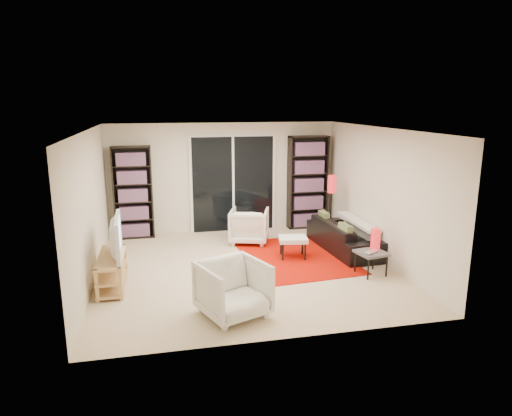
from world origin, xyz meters
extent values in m
plane|color=beige|center=(0.00, 0.00, 0.00)|extent=(5.00, 5.00, 0.00)
cube|color=beige|center=(0.00, 2.50, 1.20)|extent=(5.00, 0.02, 2.40)
cube|color=beige|center=(0.00, -2.50, 1.20)|extent=(5.00, 0.02, 2.40)
cube|color=beige|center=(-2.50, 0.00, 1.20)|extent=(0.02, 5.00, 2.40)
cube|color=beige|center=(2.50, 0.00, 1.20)|extent=(0.02, 5.00, 2.40)
cube|color=white|center=(0.00, 0.00, 2.40)|extent=(5.00, 5.00, 0.02)
cube|color=white|center=(0.20, 2.47, 1.05)|extent=(1.92, 0.06, 2.16)
cube|color=black|center=(0.20, 2.44, 1.05)|extent=(1.80, 0.02, 2.10)
cube|color=white|center=(0.20, 2.42, 1.05)|extent=(0.05, 0.02, 2.10)
cube|color=black|center=(-1.95, 2.34, 0.97)|extent=(0.80, 0.30, 1.95)
cube|color=#AD4252|center=(-1.95, 2.32, 0.97)|extent=(0.70, 0.22, 1.85)
cube|color=black|center=(1.90, 2.34, 1.05)|extent=(0.90, 0.30, 2.10)
cube|color=#AD4252|center=(1.90, 2.32, 1.05)|extent=(0.80, 0.22, 2.00)
cube|color=#D9B47A|center=(-2.20, -0.34, 0.48)|extent=(0.39, 1.22, 0.04)
cube|color=#D9B47A|center=(-2.20, -0.34, 0.25)|extent=(0.39, 1.22, 0.03)
cube|color=#D9B47A|center=(-2.20, -0.34, 0.06)|extent=(0.39, 1.22, 0.04)
cube|color=#D9B47A|center=(-2.36, -0.91, 0.25)|extent=(0.05, 0.05, 0.50)
cube|color=#D9B47A|center=(-2.36, 0.22, 0.25)|extent=(0.05, 0.05, 0.50)
cube|color=#D9B47A|center=(-2.04, -0.91, 0.25)|extent=(0.05, 0.05, 0.50)
cube|color=#D9B47A|center=(-2.04, 0.22, 0.25)|extent=(0.05, 0.05, 0.50)
imported|color=black|center=(-2.18, -0.34, 0.81)|extent=(0.19, 1.09, 0.62)
cube|color=#B40E01|center=(1.02, 0.37, 0.01)|extent=(2.00, 2.58, 0.01)
imported|color=black|center=(2.07, 0.58, 0.29)|extent=(0.91, 2.01, 0.57)
imported|color=silver|center=(0.36, 1.47, 0.35)|extent=(0.96, 0.97, 0.71)
imported|color=silver|center=(-0.51, -1.74, 0.38)|extent=(1.07, 1.08, 0.77)
cube|color=silver|center=(0.96, 0.35, 0.36)|extent=(0.58, 0.50, 0.08)
cylinder|color=black|center=(0.73, 0.22, 0.16)|extent=(0.04, 0.04, 0.32)
cylinder|color=black|center=(0.79, 0.55, 0.16)|extent=(0.04, 0.04, 0.32)
cylinder|color=black|center=(1.14, 0.15, 0.16)|extent=(0.04, 0.04, 0.32)
cylinder|color=black|center=(1.19, 0.48, 0.16)|extent=(0.04, 0.04, 0.32)
cube|color=#4D4D52|center=(2.00, -0.74, 0.38)|extent=(0.53, 0.53, 0.04)
cylinder|color=black|center=(1.85, -0.95, 0.19)|extent=(0.03, 0.03, 0.38)
cylinder|color=black|center=(1.78, -0.59, 0.19)|extent=(0.03, 0.03, 0.38)
cylinder|color=black|center=(2.21, -0.89, 0.19)|extent=(0.03, 0.03, 0.38)
cylinder|color=black|center=(2.15, -0.53, 0.19)|extent=(0.03, 0.03, 0.38)
imported|color=silver|center=(2.00, -0.82, 0.41)|extent=(0.35, 0.31, 0.02)
cylinder|color=red|center=(2.12, -0.61, 0.58)|extent=(0.16, 0.16, 0.36)
cylinder|color=black|center=(2.12, 1.43, 0.01)|extent=(0.20, 0.20, 0.03)
cylinder|color=black|center=(2.12, 1.43, 0.51)|extent=(0.03, 0.03, 1.01)
cylinder|color=red|center=(2.12, 1.43, 1.16)|extent=(0.18, 0.18, 0.36)
camera|label=1|loc=(-1.43, -7.39, 2.84)|focal=32.00mm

